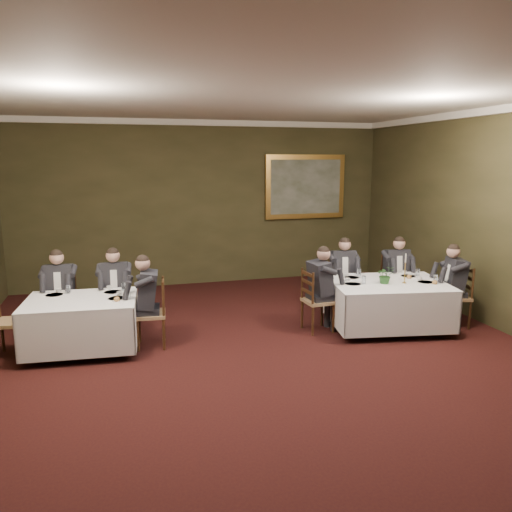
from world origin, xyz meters
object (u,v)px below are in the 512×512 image
diner_main_backleft (342,284)px  centerpiece (385,274)px  diner_main_endleft (318,299)px  diner_main_endright (455,295)px  chair_sec_backright (117,314)px  candlestick (405,272)px  chair_main_backleft (341,296)px  chair_main_endright (455,309)px  diner_main_backright (395,283)px  table_main (387,301)px  table_second (82,321)px  chair_sec_endright (152,327)px  chair_main_backright (394,295)px  chair_sec_backleft (62,317)px  chair_sec_endleft (10,336)px  diner_sec_backleft (61,303)px  chair_main_endleft (317,313)px  diner_sec_endright (150,312)px  diner_sec_backright (116,300)px  painting (305,187)px

diner_main_backleft → centerpiece: bearing=111.1°
diner_main_endleft → diner_main_endright: bearing=75.5°
chair_sec_backright → candlestick: 4.61m
diner_main_endleft → centerpiece: 1.13m
chair_main_backleft → chair_main_endright: same height
chair_main_endright → centerpiece: 1.38m
chair_main_backleft → diner_main_backright: size_ratio=0.74×
table_main → table_second: size_ratio=1.25×
table_second → chair_sec_endright: bearing=-4.3°
chair_main_backright → diner_main_endleft: (-1.76, -0.65, 0.23)m
diner_main_endleft → chair_main_backleft: bearing=130.6°
chair_sec_backleft → chair_sec_endleft: bearing=55.9°
chair_main_backleft → candlestick: candlestick is taller
chair_sec_backleft → chair_sec_backright: bearing=-178.7°
diner_main_endright → diner_sec_backleft: size_ratio=1.00×
diner_main_backleft → chair_main_endleft: size_ratio=1.35×
diner_sec_endright → centerpiece: (3.63, -0.26, 0.40)m
diner_main_backleft → diner_main_endright: same height
diner_sec_backright → chair_sec_endright: bearing=125.8°
diner_main_endright → candlestick: bearing=100.2°
diner_main_backright → chair_sec_backleft: 5.66m
chair_main_backleft → chair_sec_backleft: size_ratio=1.00×
chair_main_backleft → chair_sec_backright: size_ratio=1.00×
diner_main_backright → chair_main_endleft: size_ratio=1.35×
diner_main_backleft → chair_main_endright: (1.46, -1.18, -0.23)m
table_second → candlestick: (4.88, -0.40, 0.49)m
chair_main_endleft → painting: bearing=157.3°
table_second → chair_sec_endleft: 0.98m
chair_main_backright → chair_main_endright: (0.50, -1.03, 0.00)m
table_second → diner_main_endright: size_ratio=1.20×
chair_main_endright → centerpiece: centerpiece is taller
diner_main_endright → chair_sec_endright: 4.86m
diner_sec_backleft → chair_main_endleft: bearing=172.7°
chair_sec_endright → diner_sec_endright: diner_sec_endright is taller
diner_main_backright → chair_sec_backleft: size_ratio=1.35×
diner_sec_backleft → candlestick: diner_sec_backleft is taller
diner_sec_endright → chair_main_backleft: bearing=-71.3°
chair_main_backleft → chair_main_endleft: size_ratio=1.00×
chair_main_backleft → chair_sec_endright: 3.48m
diner_sec_backright → candlestick: 4.58m
centerpiece → diner_main_backright: bearing=50.7°
chair_main_endleft → painting: painting is taller
diner_sec_endright → centerpiece: 3.66m
diner_main_backright → chair_sec_endleft: 6.29m
diner_main_backleft → diner_sec_backleft: size_ratio=1.00×
chair_main_backleft → chair_main_endleft: bearing=53.6°
diner_main_backright → chair_sec_endright: diner_main_backright is taller
chair_sec_backleft → painting: 5.95m
diner_main_backright → chair_sec_backright: diner_main_backright is taller
centerpiece → chair_sec_endleft: bearing=175.8°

